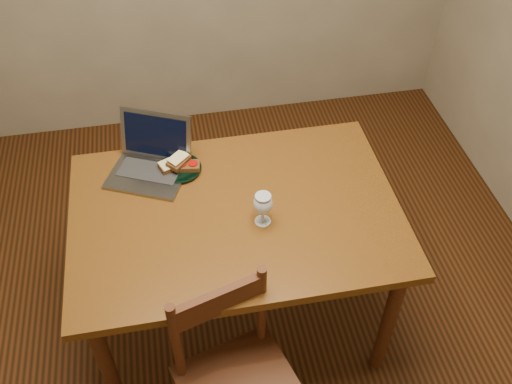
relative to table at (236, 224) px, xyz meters
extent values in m
cube|color=black|center=(0.00, 0.01, -0.66)|extent=(3.20, 3.20, 0.02)
cube|color=#431E0B|center=(0.00, 0.00, 0.07)|extent=(1.30, 0.90, 0.04)
cylinder|color=#371B0B|center=(-0.57, -0.37, -0.30)|extent=(0.06, 0.06, 0.70)
cylinder|color=#371B0B|center=(0.57, -0.37, -0.30)|extent=(0.06, 0.06, 0.70)
cylinder|color=#371B0B|center=(-0.57, 0.37, -0.30)|extent=(0.06, 0.06, 0.70)
cylinder|color=#371B0B|center=(0.57, 0.37, -0.30)|extent=(0.06, 0.06, 0.70)
cube|color=#371B0B|center=(-0.13, -0.44, 0.12)|extent=(0.32, 0.12, 0.12)
cylinder|color=black|center=(-0.20, 0.27, 0.09)|extent=(0.19, 0.19, 0.02)
cube|color=slate|center=(-0.33, 0.25, 0.09)|extent=(0.37, 0.32, 0.01)
cube|color=slate|center=(-0.28, 0.38, 0.20)|extent=(0.31, 0.19, 0.21)
cube|color=black|center=(-0.28, 0.38, 0.20)|extent=(0.27, 0.16, 0.17)
camera|label=1|loc=(-0.20, -1.52, 1.74)|focal=40.00mm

